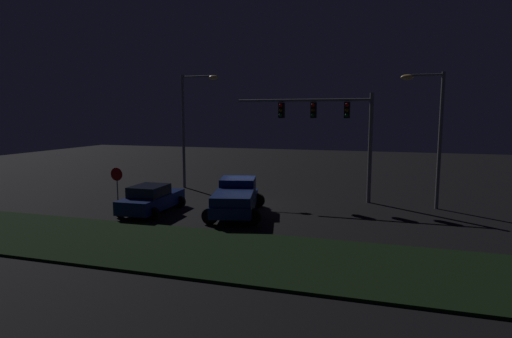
% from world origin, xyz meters
% --- Properties ---
extents(ground_plane, '(80.00, 80.00, 0.00)m').
position_xyz_m(ground_plane, '(0.00, 0.00, 0.00)').
color(ground_plane, black).
extents(grass_median, '(26.75, 5.49, 0.10)m').
position_xyz_m(grass_median, '(0.00, -8.24, 0.05)').
color(grass_median, black).
rests_on(grass_median, ground_plane).
extents(pickup_truck, '(3.71, 5.72, 1.80)m').
position_xyz_m(pickup_truck, '(0.19, -2.11, 1.00)').
color(pickup_truck, navy).
rests_on(pickup_truck, ground_plane).
extents(car_sedan, '(2.56, 4.45, 1.51)m').
position_xyz_m(car_sedan, '(-4.30, -3.05, 0.74)').
color(car_sedan, navy).
rests_on(car_sedan, ground_plane).
extents(traffic_signal_gantry, '(8.32, 0.56, 6.50)m').
position_xyz_m(traffic_signal_gantry, '(4.29, 3.11, 4.90)').
color(traffic_signal_gantry, slate).
rests_on(traffic_signal_gantry, ground_plane).
extents(street_lamp_left, '(2.82, 0.44, 8.01)m').
position_xyz_m(street_lamp_left, '(-5.64, 4.65, 5.08)').
color(street_lamp_left, slate).
rests_on(street_lamp_left, ground_plane).
extents(street_lamp_right, '(2.30, 0.44, 7.53)m').
position_xyz_m(street_lamp_right, '(9.99, 2.51, 4.77)').
color(street_lamp_right, slate).
rests_on(street_lamp_right, ground_plane).
extents(stop_sign, '(0.76, 0.08, 2.23)m').
position_xyz_m(stop_sign, '(-7.05, -2.15, 1.56)').
color(stop_sign, slate).
rests_on(stop_sign, ground_plane).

